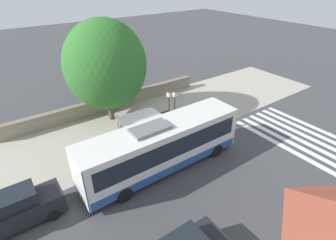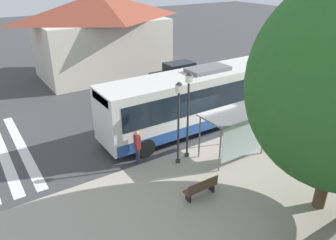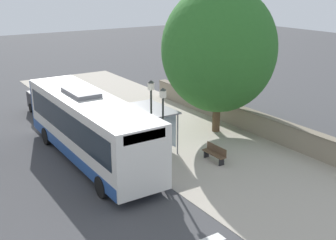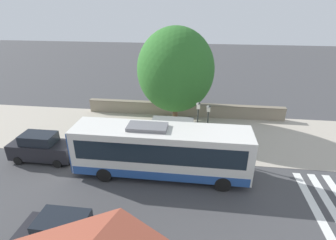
# 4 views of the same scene
# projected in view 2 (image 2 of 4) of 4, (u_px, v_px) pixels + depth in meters

# --- Properties ---
(ground_plane) EXTENTS (120.00, 120.00, 0.00)m
(ground_plane) POSITION_uv_depth(u_px,v_px,m) (202.00, 144.00, 18.11)
(ground_plane) COLOR #424244
(ground_plane) RESTS_ON ground
(sidewalk_plaza) EXTENTS (9.00, 44.00, 0.02)m
(sidewalk_plaza) POSITION_uv_depth(u_px,v_px,m) (264.00, 184.00, 14.70)
(sidewalk_plaza) COLOR #ADA393
(sidewalk_plaza) RESTS_ON ground
(background_building) EXTENTS (6.82, 11.27, 6.97)m
(background_building) POSITION_uv_depth(u_px,v_px,m) (102.00, 34.00, 28.39)
(background_building) COLOR beige
(background_building) RESTS_ON ground
(bus) EXTENTS (2.75, 11.55, 3.65)m
(bus) POSITION_uv_depth(u_px,v_px,m) (195.00, 99.00, 19.05)
(bus) COLOR silver
(bus) RESTS_ON ground
(bus_shelter) EXTENTS (1.84, 3.25, 2.40)m
(bus_shelter) POSITION_uv_depth(u_px,v_px,m) (236.00, 121.00, 16.00)
(bus_shelter) COLOR slate
(bus_shelter) RESTS_ON ground
(pedestrian) EXTENTS (0.34, 0.24, 1.81)m
(pedestrian) POSITION_uv_depth(u_px,v_px,m) (137.00, 145.00, 15.82)
(pedestrian) COLOR #2D3347
(pedestrian) RESTS_ON ground
(bench) EXTENTS (0.40, 1.57, 0.88)m
(bench) POSITION_uv_depth(u_px,v_px,m) (201.00, 188.00, 13.72)
(bench) COLOR brown
(bench) RESTS_ON ground
(street_lamp_near) EXTENTS (0.28, 0.28, 4.24)m
(street_lamp_near) POSITION_uv_depth(u_px,v_px,m) (178.00, 117.00, 15.30)
(street_lamp_near) COLOR #2D332D
(street_lamp_near) RESTS_ON ground
(street_lamp_far) EXTENTS (0.28, 0.28, 4.50)m
(street_lamp_far) POSITION_uv_depth(u_px,v_px,m) (188.00, 109.00, 15.77)
(street_lamp_far) COLOR #2D332D
(street_lamp_far) RESTS_ON ground
(parked_car_behind_bus) EXTENTS (1.84, 4.63, 2.15)m
(parked_car_behind_bus) POSITION_uv_depth(u_px,v_px,m) (300.00, 88.00, 23.36)
(parked_car_behind_bus) COLOR black
(parked_car_behind_bus) RESTS_ON ground
(parked_car_far_lane) EXTENTS (1.87, 4.38, 2.05)m
(parked_car_far_lane) POSITION_uv_depth(u_px,v_px,m) (178.00, 76.00, 26.10)
(parked_car_far_lane) COLOR black
(parked_car_far_lane) RESTS_ON ground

